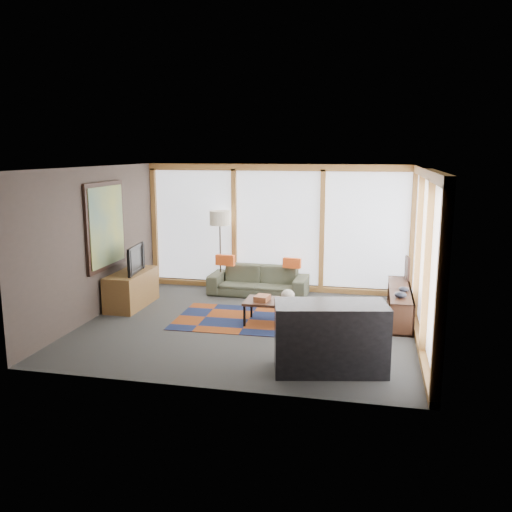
% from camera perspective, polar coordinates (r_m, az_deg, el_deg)
% --- Properties ---
extents(ground, '(5.50, 5.50, 0.00)m').
position_cam_1_polar(ground, '(9.10, -0.55, -7.29)').
color(ground, '#2C2C2A').
rests_on(ground, ground).
extents(room_envelope, '(5.52, 5.02, 2.62)m').
position_cam_1_polar(room_envelope, '(9.19, 3.23, 2.76)').
color(room_envelope, '#3C332C').
rests_on(room_envelope, ground).
extents(rug, '(2.53, 1.66, 0.01)m').
position_cam_1_polar(rug, '(9.37, -0.76, -6.71)').
color(rug, maroon).
rests_on(rug, ground).
extents(sofa, '(1.99, 0.81, 0.58)m').
position_cam_1_polar(sofa, '(10.91, 0.26, -2.61)').
color(sofa, '#383E2C').
rests_on(sofa, ground).
extents(pillow_left, '(0.40, 0.15, 0.21)m').
position_cam_1_polar(pillow_left, '(10.97, -3.27, -0.44)').
color(pillow_left, '#DD521C').
rests_on(pillow_left, sofa).
extents(pillow_right, '(0.37, 0.16, 0.20)m').
position_cam_1_polar(pillow_right, '(10.74, 3.81, -0.74)').
color(pillow_right, '#DD521C').
rests_on(pillow_right, sofa).
extents(floor_lamp, '(0.42, 0.42, 1.67)m').
position_cam_1_polar(floor_lamp, '(11.12, -3.78, 0.50)').
color(floor_lamp, '#2F2419').
rests_on(floor_lamp, ground).
extents(coffee_table, '(1.21, 0.61, 0.40)m').
position_cam_1_polar(coffee_table, '(9.10, 2.64, -5.98)').
color(coffee_table, black).
rests_on(coffee_table, ground).
extents(book_stack, '(0.25, 0.30, 0.09)m').
position_cam_1_polar(book_stack, '(9.04, 0.65, -4.45)').
color(book_stack, '#9A5430').
rests_on(book_stack, coffee_table).
extents(vase, '(0.25, 0.25, 0.19)m').
position_cam_1_polar(vase, '(9.04, 3.38, -4.13)').
color(vase, beige).
rests_on(vase, coffee_table).
extents(bookshelf, '(0.37, 2.05, 0.51)m').
position_cam_1_polar(bookshelf, '(9.74, 14.89, -4.85)').
color(bookshelf, black).
rests_on(bookshelf, ground).
extents(bowl_a, '(0.24, 0.24, 0.10)m').
position_cam_1_polar(bowl_a, '(9.10, 14.97, -3.96)').
color(bowl_a, black).
rests_on(bowl_a, bookshelf).
extents(bowl_b, '(0.19, 0.19, 0.09)m').
position_cam_1_polar(bowl_b, '(9.49, 15.30, -3.41)').
color(bowl_b, black).
rests_on(bowl_b, bookshelf).
extents(shelf_picture, '(0.08, 0.33, 0.43)m').
position_cam_1_polar(shelf_picture, '(10.38, 15.63, -1.24)').
color(shelf_picture, black).
rests_on(shelf_picture, bookshelf).
extents(tv_console, '(0.54, 1.30, 0.65)m').
position_cam_1_polar(tv_console, '(10.37, -12.95, -3.41)').
color(tv_console, brown).
rests_on(tv_console, ground).
extents(television, '(0.23, 0.89, 0.51)m').
position_cam_1_polar(television, '(10.19, -12.97, -0.32)').
color(television, black).
rests_on(television, tv_console).
extents(bar_counter, '(1.56, 0.96, 0.92)m').
position_cam_1_polar(bar_counter, '(7.22, 7.82, -8.50)').
color(bar_counter, black).
rests_on(bar_counter, ground).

